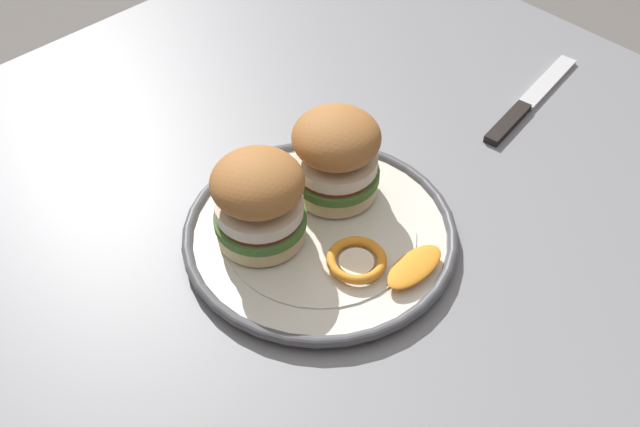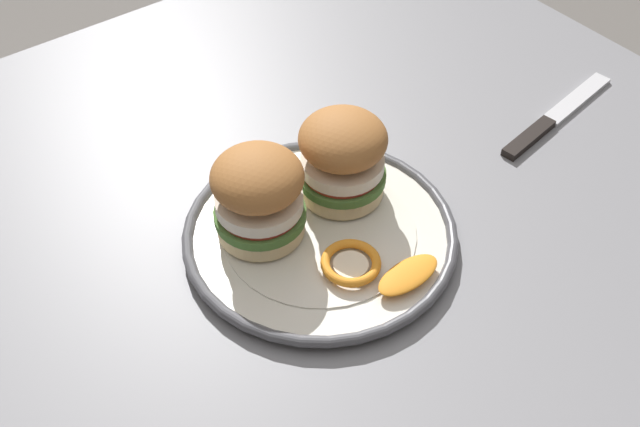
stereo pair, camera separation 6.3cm
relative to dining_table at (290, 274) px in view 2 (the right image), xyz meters
name	(u,v)px [view 2 (the right image)]	position (x,y,z in m)	size (l,w,h in m)	color
dining_table	(290,274)	(0.00, 0.00, 0.00)	(1.13, 0.96, 0.72)	gray
dinner_plate	(320,234)	(0.01, -0.05, 0.11)	(0.29, 0.29, 0.02)	silver
sandwich_half_left	(258,194)	(-0.04, -0.01, 0.17)	(0.10, 0.10, 0.10)	beige
sandwich_half_right	(343,156)	(0.06, -0.02, 0.17)	(0.10, 0.10, 0.10)	beige
orange_peel_curled	(353,261)	(0.00, -0.11, 0.12)	(0.09, 0.09, 0.01)	orange
orange_peel_strip_long	(408,275)	(0.04, -0.16, 0.12)	(0.07, 0.04, 0.01)	orange
table_knife	(551,121)	(0.35, -0.07, 0.10)	(0.22, 0.05, 0.01)	silver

